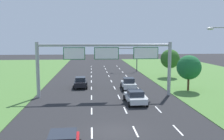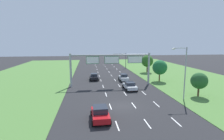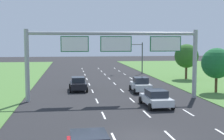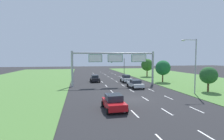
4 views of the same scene
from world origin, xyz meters
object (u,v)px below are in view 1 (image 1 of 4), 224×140
at_px(traffic_light_mast, 128,54).
at_px(roadside_tree_mid, 189,67).
at_px(sign_gantry, 107,58).
at_px(roadside_tree_far, 170,59).
at_px(car_lead_silver, 135,97).
at_px(car_mid_lane, 129,84).
at_px(car_far_ahead, 81,82).

xyz_separation_m(traffic_light_mast, roadside_tree_mid, (5.37, -21.77, -0.50)).
height_order(sign_gantry, roadside_tree_far, sign_gantry).
relative_size(car_lead_silver, car_mid_lane, 1.08).
xyz_separation_m(car_mid_lane, sign_gantry, (-3.48, -4.25, 4.12)).
distance_m(car_lead_silver, car_far_ahead, 11.98).
relative_size(roadside_tree_mid, roadside_tree_far, 0.94).
bearing_deg(roadside_tree_mid, sign_gantry, -167.83).
bearing_deg(car_mid_lane, sign_gantry, -128.18).
bearing_deg(roadside_tree_mid, car_far_ahead, 166.67).
relative_size(car_mid_lane, roadside_tree_mid, 0.79).
xyz_separation_m(car_lead_silver, roadside_tree_mid, (8.78, 6.29, 2.59)).
height_order(car_mid_lane, roadside_tree_far, roadside_tree_far).
distance_m(car_lead_silver, sign_gantry, 6.39).
distance_m(car_lead_silver, car_mid_lane, 8.00).
height_order(car_lead_silver, sign_gantry, sign_gantry).
bearing_deg(car_far_ahead, traffic_light_mast, 59.57).
height_order(car_far_ahead, roadside_tree_mid, roadside_tree_mid).
height_order(roadside_tree_mid, roadside_tree_far, roadside_tree_far).
bearing_deg(roadside_tree_mid, traffic_light_mast, 103.86).
relative_size(car_mid_lane, roadside_tree_far, 0.75).
bearing_deg(traffic_light_mast, car_lead_silver, -96.94).
relative_size(car_far_ahead, traffic_light_mast, 0.71).
xyz_separation_m(car_lead_silver, roadside_tree_far, (10.06, 18.77, 2.80)).
distance_m(sign_gantry, traffic_light_mast, 25.18).
bearing_deg(sign_gantry, car_lead_silver, -50.88).
bearing_deg(traffic_light_mast, car_mid_lane, -98.45).
xyz_separation_m(car_lead_silver, car_far_ahead, (-6.67, 9.96, 0.04)).
distance_m(car_far_ahead, roadside_tree_far, 19.11).
bearing_deg(car_far_ahead, roadside_tree_far, 26.45).
bearing_deg(car_mid_lane, roadside_tree_far, 49.33).
distance_m(roadside_tree_mid, roadside_tree_far, 12.54).
relative_size(car_mid_lane, sign_gantry, 0.23).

